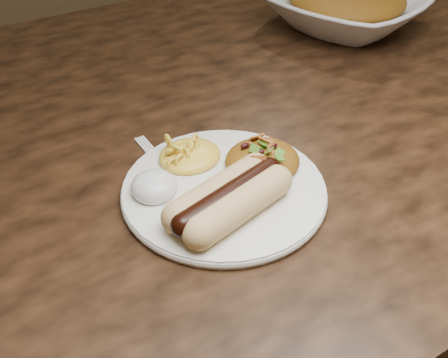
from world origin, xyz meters
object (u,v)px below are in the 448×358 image
table (197,162)px  plate (224,190)px  serving_bowl (346,8)px  fork (167,171)px

table → plate: size_ratio=6.97×
table → plate: (-0.06, -0.18, 0.10)m
table → serving_bowl: (0.38, 0.12, 0.13)m
table → serving_bowl: bearing=16.8°
fork → serving_bowl: size_ratio=0.45×
table → fork: 0.17m
table → serving_bowl: size_ratio=5.65×
serving_bowl → table: bearing=-163.2°
serving_bowl → fork: bearing=-155.0°
table → plate: plate is taller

